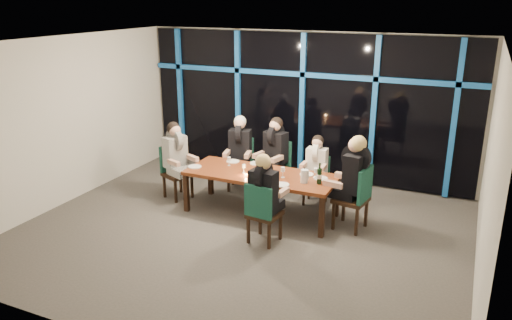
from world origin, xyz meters
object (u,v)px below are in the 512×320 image
object	(u,v)px
dining_table	(261,177)
chair_end_left	(175,168)
diner_far_mid	(275,145)
chair_near_mid	(262,211)
chair_far_right	(317,177)
diner_far_left	(240,142)
diner_end_left	(176,149)
water_pitcher	(304,176)
chair_far_mid	(277,164)
diner_end_right	(353,169)
diner_near_mid	(265,185)
wine_bottle	(319,176)
chair_end_right	(357,195)
diner_far_right	(316,160)
chair_far_left	(241,161)

from	to	relation	value
dining_table	chair_end_left	world-z (taller)	chair_end_left
chair_end_left	diner_far_mid	distance (m)	1.94
chair_end_left	chair_near_mid	world-z (taller)	chair_end_left
chair_far_right	diner_far_left	world-z (taller)	diner_far_left
diner_end_left	water_pitcher	bearing A→B (deg)	-70.85
chair_far_mid	chair_end_left	xyz separation A→B (m)	(-1.67, -1.01, -0.01)
diner_end_right	diner_near_mid	xyz separation A→B (m)	(-1.10, -1.01, -0.09)
chair_far_right	chair_end_left	world-z (taller)	chair_end_left
wine_bottle	diner_end_right	bearing A→B (deg)	16.10
diner_end_left	water_pitcher	size ratio (longest dim) A/B	4.41
chair_near_mid	diner_far_left	xyz separation A→B (m)	(-1.31, 1.94, 0.41)
water_pitcher	diner_near_mid	bearing A→B (deg)	-95.48
chair_end_left	water_pitcher	xyz separation A→B (m)	(2.63, -0.19, 0.30)
wine_bottle	diner_far_mid	bearing A→B (deg)	138.79
diner_far_left	wine_bottle	world-z (taller)	diner_far_left
diner_far_mid	wine_bottle	distance (m)	1.62
wine_bottle	dining_table	bearing A→B (deg)	176.10
chair_end_right	water_pitcher	size ratio (longest dim) A/B	4.92
diner_far_mid	chair_near_mid	bearing A→B (deg)	-59.58
chair_end_right	diner_far_left	distance (m)	2.67
chair_end_left	diner_far_left	bearing A→B (deg)	-25.87
dining_table	diner_far_right	size ratio (longest dim) A/B	3.03
chair_far_right	diner_near_mid	distance (m)	1.90
diner_far_mid	water_pitcher	world-z (taller)	diner_far_mid
diner_far_left	diner_end_right	size ratio (longest dim) A/B	0.93
chair_near_mid	wine_bottle	bearing A→B (deg)	-115.90
diner_end_right	water_pitcher	xyz separation A→B (m)	(-0.74, -0.19, -0.17)
chair_near_mid	diner_far_mid	bearing A→B (deg)	-66.62
chair_end_left	chair_end_right	size ratio (longest dim) A/B	0.92
diner_far_right	diner_near_mid	size ratio (longest dim) A/B	0.90
diner_far_right	chair_far_right	bearing A→B (deg)	90.00
diner_far_left	diner_far_right	size ratio (longest dim) A/B	1.14
chair_far_left	chair_far_mid	bearing A→B (deg)	-6.78
diner_end_right	diner_end_left	bearing A→B (deg)	-80.12
chair_end_left	diner_end_left	size ratio (longest dim) A/B	1.03
chair_end_left	diner_far_mid	xyz separation A→B (m)	(1.65, 0.92, 0.42)
diner_near_mid	water_pitcher	bearing A→B (deg)	-106.91
chair_end_left	water_pitcher	size ratio (longest dim) A/B	4.53
diner_end_right	chair_end_right	bearing A→B (deg)	90.00
chair_far_left	chair_end_left	world-z (taller)	chair_far_left
dining_table	diner_end_left	world-z (taller)	diner_end_left
chair_end_right	water_pitcher	distance (m)	0.89
chair_near_mid	diner_end_left	distance (m)	2.47
chair_far_left	diner_far_mid	xyz separation A→B (m)	(0.71, -0.01, 0.41)
diner_near_mid	diner_end_right	bearing A→B (deg)	-130.94
chair_far_right	diner_far_left	bearing A→B (deg)	178.08
diner_far_right	diner_near_mid	distance (m)	1.78
chair_near_mid	chair_far_right	bearing A→B (deg)	-91.58
chair_end_right	dining_table	bearing A→B (deg)	-78.73
diner_far_left	wine_bottle	distance (m)	2.15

